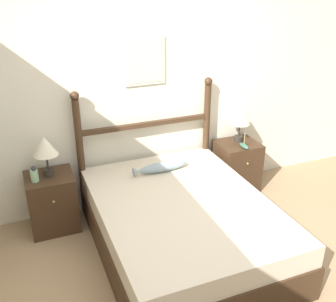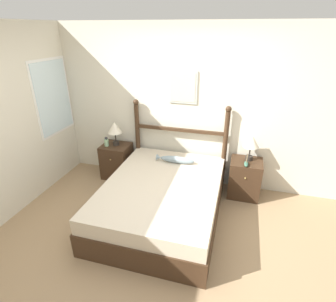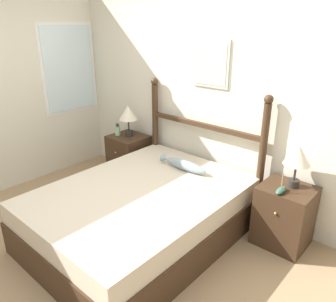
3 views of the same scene
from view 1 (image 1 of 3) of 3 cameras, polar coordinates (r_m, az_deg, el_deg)
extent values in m
plane|color=#9E7F5B|center=(3.57, 7.14, -19.32)|extent=(16.00, 16.00, 0.00)
cube|color=beige|center=(4.32, -3.11, 8.59)|extent=(6.40, 0.06, 2.55)
cube|color=#ADB7B2|center=(4.20, -3.44, 12.87)|extent=(0.45, 0.02, 0.50)
cube|color=beige|center=(4.18, -3.38, 12.84)|extent=(0.39, 0.01, 0.44)
cube|color=#3D2819|center=(3.86, 2.09, -11.98)|extent=(1.56, 2.06, 0.33)
cube|color=beige|center=(3.71, 2.16, -8.66)|extent=(1.52, 2.02, 0.21)
cylinder|color=#3D2819|center=(4.26, -12.51, -1.18)|extent=(0.08, 0.08, 1.31)
sphere|color=#3D2819|center=(4.01, -13.42, 7.80)|extent=(0.09, 0.09, 0.09)
cylinder|color=#3D2819|center=(4.69, 5.52, 1.78)|extent=(0.08, 0.08, 1.31)
sphere|color=#3D2819|center=(4.46, 5.89, 10.02)|extent=(0.09, 0.09, 0.09)
cube|color=#3D2819|center=(4.30, -3.15, 3.88)|extent=(1.48, 0.05, 0.05)
cube|color=#3D2819|center=(4.25, -16.43, -7.09)|extent=(0.48, 0.43, 0.61)
sphere|color=tan|center=(3.99, -16.25, -7.08)|extent=(0.02, 0.02, 0.02)
cube|color=#3D2819|center=(4.88, 9.93, -2.12)|extent=(0.48, 0.43, 0.61)
sphere|color=tan|center=(4.65, 11.50, -1.82)|extent=(0.02, 0.02, 0.02)
cylinder|color=#2D2823|center=(4.11, -16.93, -2.95)|extent=(0.10, 0.10, 0.07)
cylinder|color=#2D2823|center=(4.06, -17.12, -1.53)|extent=(0.02, 0.02, 0.16)
cone|color=beige|center=(3.99, -17.43, 0.69)|extent=(0.24, 0.24, 0.19)
cylinder|color=#2D2823|center=(4.79, 10.18, 1.79)|extent=(0.10, 0.10, 0.07)
cylinder|color=#2D2823|center=(4.74, 10.28, 3.05)|extent=(0.02, 0.02, 0.16)
cone|color=beige|center=(4.68, 10.44, 5.01)|extent=(0.24, 0.24, 0.19)
cylinder|color=#99C699|center=(4.02, -18.81, -3.42)|extent=(0.07, 0.07, 0.12)
sphere|color=#333338|center=(3.99, -18.96, -2.39)|extent=(0.05, 0.05, 0.05)
ellipsoid|color=#386651|center=(4.63, 10.97, 0.74)|extent=(0.06, 0.17, 0.04)
cylinder|color=#997F56|center=(4.59, 11.07, 1.82)|extent=(0.01, 0.01, 0.14)
ellipsoid|color=#8499A3|center=(4.15, -0.65, -2.29)|extent=(0.54, 0.11, 0.11)
cone|color=#8499A3|center=(4.06, -4.58, -3.01)|extent=(0.07, 0.10, 0.10)
camera|label=2|loc=(2.19, 71.42, 7.76)|focal=28.00mm
camera|label=3|loc=(3.48, 52.79, 7.98)|focal=35.00mm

